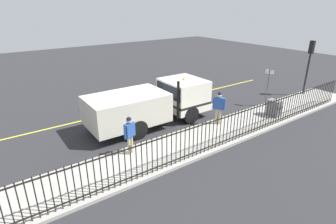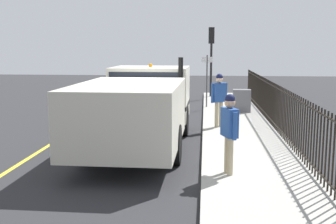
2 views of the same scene
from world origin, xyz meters
name	(u,v)px [view 2 (image 2 of 2)]	position (x,y,z in m)	size (l,w,h in m)	color
ground_plane	(143,154)	(0.00, 0.00, 0.00)	(60.80, 60.80, 0.00)	#2B2B2D
sidewalk_slab	(252,154)	(2.82, 0.00, 0.06)	(2.54, 27.64, 0.13)	#A3A099
lane_marking	(40,151)	(-2.81, 0.00, 0.00)	(0.12, 24.87, 0.01)	yellow
work_truck	(141,102)	(-0.16, 0.82, 1.26)	(2.50, 6.81, 2.48)	silver
worker_standing	(219,94)	(2.07, 3.27, 1.22)	(0.54, 0.48, 1.77)	#264C99
pedestrian_distant	(229,125)	(2.11, -1.97, 1.16)	(0.36, 0.60, 1.69)	#264C99
iron_fence	(296,123)	(3.88, 0.00, 0.87)	(0.04, 23.53, 1.47)	black
traffic_light_near	(211,47)	(1.91, 11.92, 2.75)	(0.32, 0.23, 3.68)	black
utility_cabinet	(242,101)	(3.11, 6.65, 0.59)	(0.71, 0.45, 0.92)	slate
traffic_cone	(76,135)	(-2.00, 0.69, 0.32)	(0.44, 0.44, 0.63)	orange
street_sign	(207,75)	(1.68, 7.92, 1.56)	(0.49, 0.15, 2.29)	#4C4C4C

